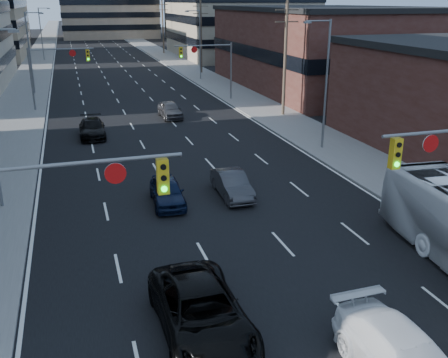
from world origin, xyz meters
TOP-DOWN VIEW (x-y plane):
  - road_surface at (0.00, 130.00)m, footprint 18.00×300.00m
  - sidewalk_left at (-11.50, 130.00)m, footprint 5.00×300.00m
  - sidewalk_right at (11.50, 130.00)m, footprint 5.00×300.00m
  - storefront_right_mid at (24.00, 50.00)m, footprint 20.00×30.00m
  - office_right_far at (25.00, 88.00)m, footprint 22.00×28.00m
  - bg_block_right at (32.00, 130.00)m, footprint 22.00×22.00m
  - signal_near_left at (-7.45, 8.00)m, footprint 6.59×0.33m
  - signal_far_left at (-7.68, 45.00)m, footprint 6.09×0.33m
  - signal_far_right at (7.68, 45.00)m, footprint 6.09×0.33m
  - utility_pole_block at (12.20, 36.00)m, footprint 2.20×0.28m
  - utility_pole_midblock at (12.20, 66.00)m, footprint 2.20×0.28m
  - utility_pole_distant at (12.20, 96.00)m, footprint 2.20×0.28m
  - streetlight_left_mid at (-10.34, 55.00)m, footprint 2.03×0.22m
  - streetlight_left_far at (-10.34, 90.00)m, footprint 2.03×0.22m
  - streetlight_right_near at (10.34, 25.00)m, footprint 2.03×0.22m
  - streetlight_right_far at (10.34, 60.00)m, footprint 2.03×0.22m
  - black_pickup at (-3.22, 6.99)m, footprint 2.72×5.80m
  - sedan_blue at (-2.19, 18.10)m, footprint 1.84×4.11m
  - sedan_grey_center at (1.43, 18.17)m, footprint 1.51×4.17m
  - sedan_black_far at (-5.20, 33.44)m, footprint 2.04×4.85m
  - sedan_grey_right at (2.00, 38.40)m, footprint 1.85×4.41m

SIDE VIEW (x-z plane):
  - road_surface at x=0.00m, z-range 0.00..0.02m
  - sidewalk_left at x=-11.50m, z-range 0.00..0.15m
  - sidewalk_right at x=11.50m, z-range 0.00..0.15m
  - sedan_grey_center at x=1.43m, z-range 0.00..1.37m
  - sedan_blue at x=-2.19m, z-range 0.00..1.37m
  - sedan_black_far at x=-5.20m, z-range 0.00..1.40m
  - sedan_grey_right at x=2.00m, z-range 0.00..1.49m
  - black_pickup at x=-3.22m, z-range 0.00..1.60m
  - signal_far_left at x=-7.68m, z-range 1.30..7.30m
  - signal_far_right at x=7.68m, z-range 1.30..7.30m
  - signal_near_left at x=-7.45m, z-range 1.33..7.33m
  - storefront_right_mid at x=24.00m, z-range 0.00..9.00m
  - streetlight_left_mid at x=-10.34m, z-range 0.55..9.55m
  - streetlight_left_far at x=-10.34m, z-range 0.55..9.55m
  - streetlight_right_near at x=10.34m, z-range 0.55..9.55m
  - streetlight_right_far at x=10.34m, z-range 0.55..9.55m
  - utility_pole_block at x=12.20m, z-range 0.28..11.28m
  - utility_pole_midblock at x=12.20m, z-range 0.28..11.28m
  - utility_pole_distant at x=12.20m, z-range 0.28..11.28m
  - bg_block_right at x=32.00m, z-range 0.00..12.00m
  - office_right_far at x=25.00m, z-range 0.00..14.00m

